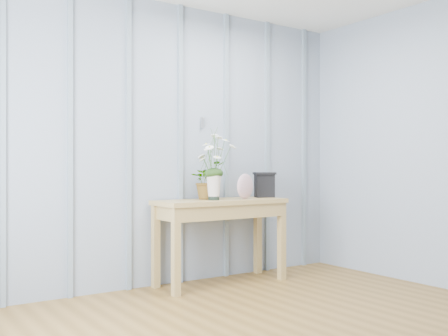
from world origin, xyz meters
TOP-DOWN VIEW (x-y plane):
  - room_shell at (0.00, 0.92)m, footprint 4.00×4.50m
  - sideboard at (0.53, 1.99)m, footprint 1.20×0.45m
  - daisy_vase at (0.42, 1.95)m, footprint 0.43×0.33m
  - spider_plant at (0.45, 2.09)m, footprint 0.38×0.36m
  - felt_disc_vessel at (0.74, 1.92)m, footprint 0.24×0.13m
  - carved_box at (1.05, 2.03)m, footprint 0.24×0.22m

SIDE VIEW (x-z plane):
  - sideboard at x=0.53m, z-range 0.26..1.01m
  - felt_disc_vessel at x=0.74m, z-range 0.75..0.98m
  - carved_box at x=1.05m, z-range 0.75..0.99m
  - spider_plant at x=0.45m, z-range 0.75..1.09m
  - daisy_vase at x=0.42m, z-range 0.83..1.43m
  - room_shell at x=0.00m, z-range 0.74..3.24m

